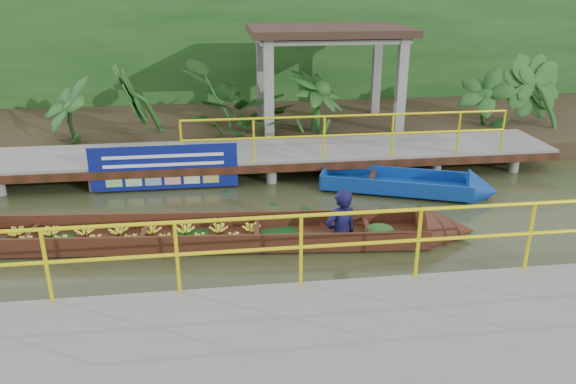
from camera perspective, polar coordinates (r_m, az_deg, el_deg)
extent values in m
plane|color=#2F3219|center=(10.57, -5.58, -4.29)|extent=(80.00, 80.00, 0.00)
cube|color=#302818|center=(17.59, -6.61, 6.86)|extent=(30.00, 8.00, 0.45)
cube|color=gray|center=(13.66, -6.25, 3.89)|extent=(16.00, 2.00, 0.15)
cube|color=black|center=(12.73, -6.10, 2.23)|extent=(16.00, 0.12, 0.18)
cylinder|color=yellow|center=(12.81, 6.18, 7.72)|extent=(7.50, 0.05, 0.05)
cylinder|color=yellow|center=(12.92, 6.10, 5.78)|extent=(7.50, 0.05, 0.05)
cylinder|color=yellow|center=(12.93, 6.10, 5.57)|extent=(0.05, 0.05, 1.00)
cylinder|color=gray|center=(13.52, -23.29, 0.81)|extent=(0.24, 0.24, 0.55)
cylinder|color=gray|center=(14.99, -21.79, 2.92)|extent=(0.24, 0.24, 0.55)
cylinder|color=gray|center=(13.10, -14.87, 1.25)|extent=(0.24, 0.24, 0.55)
cylinder|color=gray|center=(14.61, -14.18, 3.36)|extent=(0.24, 0.24, 0.55)
cylinder|color=gray|center=(12.99, -6.10, 1.68)|extent=(0.24, 0.24, 0.55)
cylinder|color=gray|center=(14.51, -6.30, 3.76)|extent=(0.24, 0.24, 0.55)
cylinder|color=gray|center=(13.18, 2.63, 2.07)|extent=(0.24, 0.24, 0.55)
cylinder|color=gray|center=(14.67, 1.54, 4.09)|extent=(0.24, 0.24, 0.55)
cylinder|color=gray|center=(13.66, 10.93, 2.39)|extent=(0.24, 0.24, 0.55)
cylinder|color=gray|center=(15.11, 9.07, 4.33)|extent=(0.24, 0.24, 0.55)
cylinder|color=gray|center=(14.40, 18.52, 2.64)|extent=(0.24, 0.24, 0.55)
cylinder|color=gray|center=(15.79, 16.08, 4.49)|extent=(0.24, 0.24, 0.55)
cylinder|color=gray|center=(12.99, -6.10, 1.68)|extent=(0.24, 0.24, 0.55)
cube|color=gray|center=(6.93, 4.48, -16.48)|extent=(18.00, 2.40, 0.70)
cylinder|color=yellow|center=(7.21, 2.92, -2.34)|extent=(10.00, 0.05, 0.05)
cylinder|color=yellow|center=(7.40, 2.86, -5.54)|extent=(10.00, 0.05, 0.05)
cylinder|color=yellow|center=(7.43, 2.85, -5.88)|extent=(0.05, 0.05, 1.00)
cube|color=gray|center=(15.01, -1.96, 9.91)|extent=(0.25, 0.25, 2.80)
cube|color=gray|center=(15.76, 11.38, 10.06)|extent=(0.25, 0.25, 2.80)
cube|color=gray|center=(17.36, -2.76, 11.43)|extent=(0.25, 0.25, 2.80)
cube|color=gray|center=(18.02, 8.96, 11.56)|extent=(0.25, 0.25, 2.80)
cube|color=gray|center=(16.26, 4.10, 15.37)|extent=(4.00, 2.60, 0.12)
cube|color=#332119|center=(16.24, 4.12, 16.07)|extent=(4.40, 3.00, 0.20)
cube|color=#174315|center=(19.71, -7.01, 13.64)|extent=(30.00, 0.80, 4.00)
cube|color=#3C1B10|center=(10.30, -8.82, -4.78)|extent=(8.17, 1.75, 0.06)
cube|color=#3C1B10|center=(10.70, -8.58, -2.91)|extent=(8.08, 0.80, 0.34)
cube|color=#3C1B10|center=(9.79, -9.17, -5.32)|extent=(8.08, 0.80, 0.34)
cone|color=#3C1B10|center=(10.72, 15.91, -3.83)|extent=(1.10, 1.06, 0.97)
ellipsoid|color=#174315|center=(10.39, 9.25, -3.95)|extent=(0.61, 0.50, 0.26)
imported|color=#0F0F37|center=(9.96, 5.52, 0.22)|extent=(0.76, 0.62, 1.78)
cube|color=navy|center=(12.78, 10.91, 0.55)|extent=(3.39, 2.08, 0.11)
cube|color=navy|center=(13.20, 11.08, 1.81)|extent=(3.06, 1.23, 0.33)
cube|color=navy|center=(12.28, 10.82, 0.34)|extent=(3.06, 1.23, 0.33)
cube|color=navy|center=(12.90, 3.72, 1.70)|extent=(0.41, 0.94, 0.33)
cone|color=navy|center=(12.84, 19.17, 0.13)|extent=(0.94, 1.09, 0.91)
cube|color=black|center=(12.75, 8.54, 1.49)|extent=(0.45, 0.95, 0.05)
cube|color=navy|center=(12.72, -12.46, 2.44)|extent=(3.24, 0.03, 1.01)
cube|color=white|center=(12.62, -12.56, 3.58)|extent=(2.63, 0.01, 0.07)
cube|color=white|center=(12.68, -12.49, 2.71)|extent=(2.63, 0.01, 0.07)
imported|color=#174315|center=(15.64, -21.55, 8.16)|extent=(1.52, 1.52, 1.90)
imported|color=#174315|center=(15.28, -14.19, 8.71)|extent=(1.52, 1.52, 1.90)
imported|color=#174315|center=(15.19, -4.69, 9.21)|extent=(1.52, 1.52, 1.90)
imported|color=#174315|center=(15.42, 2.85, 9.44)|extent=(1.52, 1.52, 1.90)
imported|color=#174315|center=(17.03, 19.88, 9.34)|extent=(1.52, 1.52, 1.90)
imported|color=#174315|center=(17.76, 24.25, 9.19)|extent=(1.52, 1.52, 1.90)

